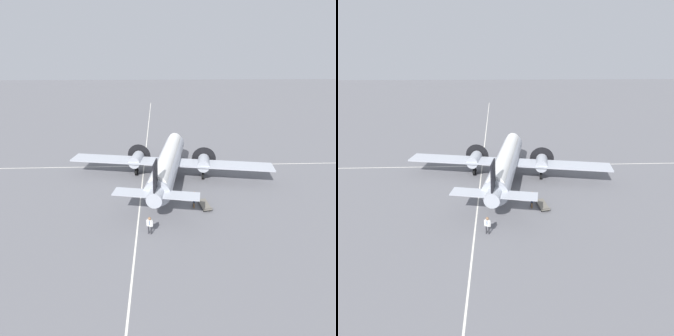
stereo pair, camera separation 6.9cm
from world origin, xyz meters
TOP-DOWN VIEW (x-y plane):
  - ground_plane at (0.00, 0.00)m, footprint 300.00×300.00m
  - apron_line_eastwest at (0.00, -3.32)m, footprint 120.00×0.16m
  - apron_line_northsouth at (-5.04, 0.00)m, footprint 0.16×120.00m
  - airliner_main at (-0.46, 0.08)m, footprint 19.32×26.35m
  - crew_foreground at (10.90, -2.11)m, footprint 0.32×0.59m
  - passenger_boarding at (6.36, 2.52)m, footprint 0.59×0.32m
  - suitcase_near_door at (6.55, 2.51)m, footprint 0.40×0.12m
  - baggage_cart at (6.52, 3.67)m, footprint 2.51×1.28m

SIDE VIEW (x-z plane):
  - ground_plane at x=0.00m, z-range 0.00..0.00m
  - apron_line_eastwest at x=0.00m, z-range 0.00..0.01m
  - apron_line_northsouth at x=-5.04m, z-range 0.00..0.01m
  - suitcase_near_door at x=6.55m, z-range -0.02..0.53m
  - baggage_cart at x=6.52m, z-range 0.00..0.56m
  - passenger_boarding at x=6.36m, z-range 0.20..2.00m
  - crew_foreground at x=10.90m, z-range 0.20..2.00m
  - airliner_main at x=-0.46m, z-range -0.45..5.75m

